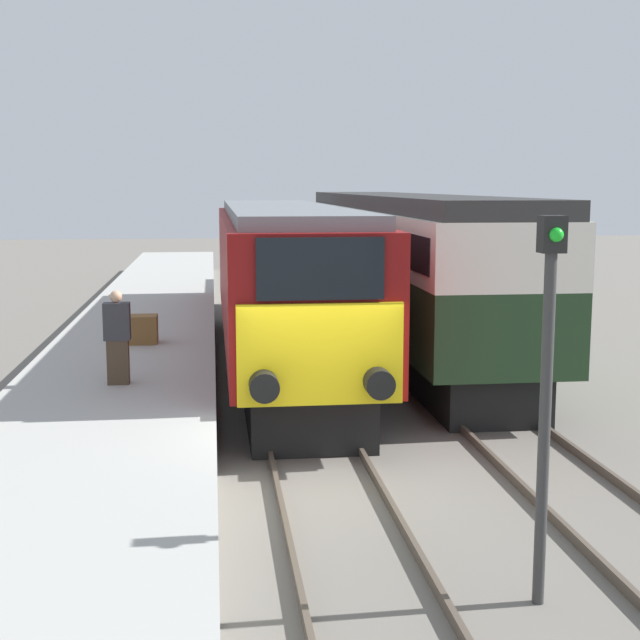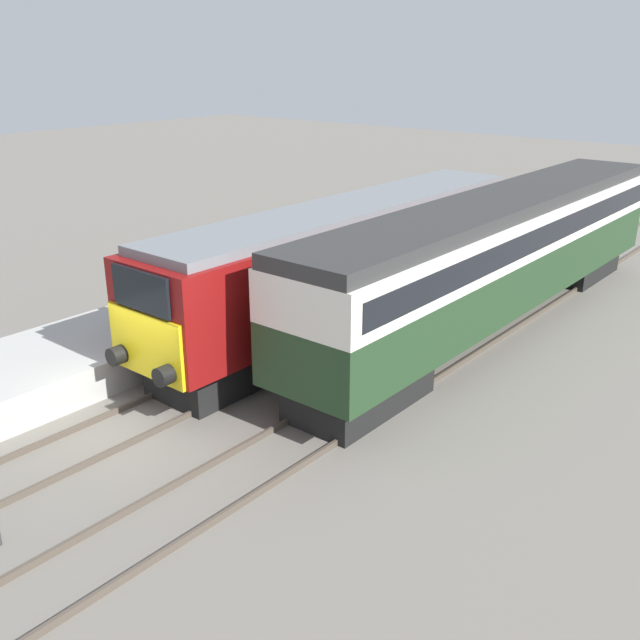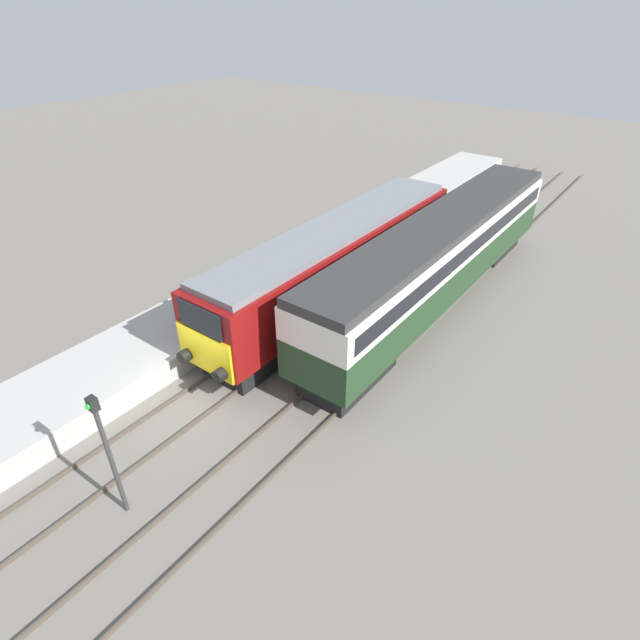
% 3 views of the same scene
% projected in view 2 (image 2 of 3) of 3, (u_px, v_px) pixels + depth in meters
% --- Properties ---
extents(ground_plane, '(120.00, 120.00, 0.00)m').
position_uv_depth(ground_plane, '(133.00, 424.00, 16.11)').
color(ground_plane, slate).
extents(platform_left, '(3.50, 50.00, 0.91)m').
position_uv_depth(platform_left, '(270.00, 290.00, 23.68)').
color(platform_left, '#A8A8A3').
rests_on(platform_left, ground_plane).
extents(rails_near_track, '(1.51, 60.00, 0.14)m').
position_uv_depth(rails_near_track, '(282.00, 354.00, 19.69)').
color(rails_near_track, '#4C4238').
rests_on(rails_near_track, ground_plane).
extents(rails_far_track, '(1.50, 60.00, 0.14)m').
position_uv_depth(rails_far_track, '(384.00, 388.00, 17.66)').
color(rails_far_track, '#4C4238').
rests_on(rails_far_track, ground_plane).
extents(locomotive, '(2.70, 15.49, 3.79)m').
position_uv_depth(locomotive, '(351.00, 258.00, 21.17)').
color(locomotive, black).
rests_on(locomotive, ground_plane).
extents(passenger_carriage, '(2.75, 17.99, 4.00)m').
position_uv_depth(passenger_carriage, '(499.00, 249.00, 21.01)').
color(passenger_carriage, black).
rests_on(passenger_carriage, ground_plane).
extents(person_on_platform, '(0.44, 0.26, 1.60)m').
position_uv_depth(person_on_platform, '(140.00, 295.00, 19.40)').
color(person_on_platform, '#473828').
rests_on(person_on_platform, platform_left).
extents(luggage_crate, '(0.70, 0.56, 0.60)m').
position_uv_depth(luggage_crate, '(245.00, 279.00, 22.37)').
color(luggage_crate, brown).
rests_on(luggage_crate, platform_left).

